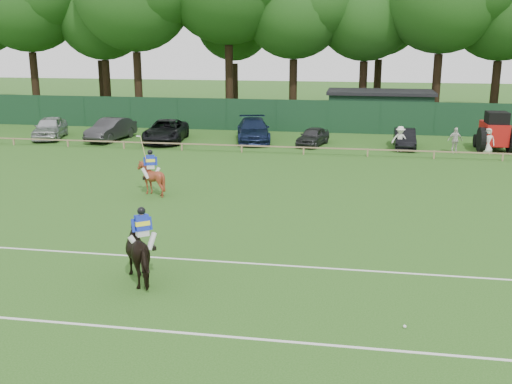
% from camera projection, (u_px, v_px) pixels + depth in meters
% --- Properties ---
extents(ground, '(160.00, 160.00, 0.00)m').
position_uv_depth(ground, '(228.00, 251.00, 20.97)').
color(ground, '#1E4C14').
rests_on(ground, ground).
extents(horse_dark, '(2.09, 2.33, 1.83)m').
position_uv_depth(horse_dark, '(143.00, 252.00, 18.28)').
color(horse_dark, black).
rests_on(horse_dark, ground).
extents(horse_chestnut, '(1.69, 1.79, 1.59)m').
position_uv_depth(horse_chestnut, '(151.00, 178.00, 28.24)').
color(horse_chestnut, maroon).
rests_on(horse_chestnut, ground).
extents(sedan_silver, '(3.05, 5.01, 1.60)m').
position_uv_depth(sedan_silver, '(50.00, 128.00, 43.59)').
color(sedan_silver, '#B2B5B8').
rests_on(sedan_silver, ground).
extents(sedan_grey, '(2.33, 4.92, 1.56)m').
position_uv_depth(sedan_grey, '(111.00, 129.00, 42.93)').
color(sedan_grey, '#2B2B2D').
rests_on(sedan_grey, ground).
extents(suv_black, '(3.18, 5.78, 1.53)m').
position_uv_depth(suv_black, '(166.00, 131.00, 42.29)').
color(suv_black, black).
rests_on(suv_black, ground).
extents(sedan_navy, '(3.33, 5.87, 1.60)m').
position_uv_depth(sedan_navy, '(253.00, 130.00, 42.48)').
color(sedan_navy, '#131D3C').
rests_on(sedan_navy, ground).
extents(hatch_grey, '(2.37, 3.90, 1.24)m').
position_uv_depth(hatch_grey, '(313.00, 136.00, 40.93)').
color(hatch_grey, '#2D2E30').
rests_on(hatch_grey, ground).
extents(estate_black, '(1.40, 3.87, 1.27)m').
position_uv_depth(estate_black, '(405.00, 138.00, 40.05)').
color(estate_black, black).
rests_on(estate_black, ground).
extents(spectator_left, '(1.13, 0.72, 1.65)m').
position_uv_depth(spectator_left, '(400.00, 139.00, 38.68)').
color(spectator_left, silver).
rests_on(spectator_left, ground).
extents(spectator_mid, '(1.04, 0.66, 1.65)m').
position_uv_depth(spectator_mid, '(455.00, 140.00, 38.27)').
color(spectator_mid, beige).
rests_on(spectator_mid, ground).
extents(spectator_right, '(0.93, 0.76, 1.66)m').
position_uv_depth(spectator_right, '(488.00, 141.00, 38.08)').
color(spectator_right, white).
rests_on(spectator_right, ground).
extents(rider_dark, '(0.83, 0.68, 1.41)m').
position_uv_depth(rider_dark, '(142.00, 228.00, 18.07)').
color(rider_dark, silver).
rests_on(rider_dark, ground).
extents(rider_chestnut, '(0.98, 0.55, 2.05)m').
position_uv_depth(rider_chestnut, '(150.00, 163.00, 28.05)').
color(rider_chestnut, silver).
rests_on(rider_chestnut, ground).
extents(polo_ball, '(0.09, 0.09, 0.09)m').
position_uv_depth(polo_ball, '(405.00, 326.00, 15.48)').
color(polo_ball, silver).
rests_on(polo_ball, ground).
extents(pitch_lines, '(60.00, 5.10, 0.01)m').
position_uv_depth(pitch_lines, '(202.00, 292.00, 17.63)').
color(pitch_lines, silver).
rests_on(pitch_lines, ground).
extents(pitch_rail, '(62.10, 0.10, 0.50)m').
position_uv_depth(pitch_rail, '(288.00, 147.00, 38.01)').
color(pitch_rail, '#997F5B').
rests_on(pitch_rail, ground).
extents(perimeter_fence, '(92.08, 0.08, 2.50)m').
position_uv_depth(perimeter_fence, '(302.00, 116.00, 46.39)').
color(perimeter_fence, '#14351E').
rests_on(perimeter_fence, ground).
extents(utility_shed, '(8.40, 4.40, 3.04)m').
position_uv_depth(utility_shed, '(380.00, 109.00, 48.20)').
color(utility_shed, '#14331E').
rests_on(utility_shed, ground).
extents(tree_row, '(96.00, 12.00, 21.00)m').
position_uv_depth(tree_row, '(332.00, 119.00, 54.01)').
color(tree_row, '#26561C').
rests_on(tree_row, ground).
extents(tractor, '(2.20, 3.12, 2.58)m').
position_uv_depth(tractor, '(495.00, 132.00, 38.86)').
color(tractor, '#B31210').
rests_on(tractor, ground).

